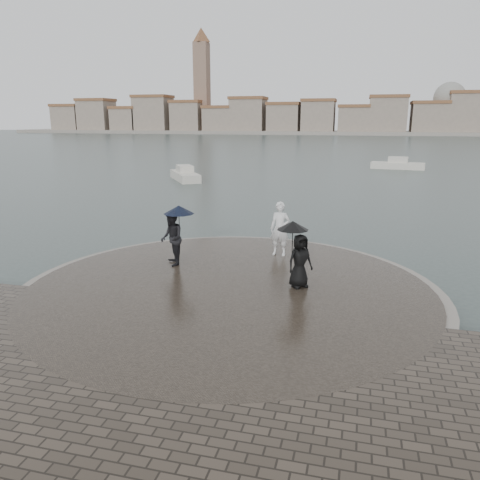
# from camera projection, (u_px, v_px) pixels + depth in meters

# --- Properties ---
(ground) EXTENTS (400.00, 400.00, 0.00)m
(ground) POSITION_uv_depth(u_px,v_px,m) (188.00, 352.00, 10.68)
(ground) COLOR #2B3835
(ground) RESTS_ON ground
(kerb_ring) EXTENTS (12.50, 12.50, 0.32)m
(kerb_ring) POSITION_uv_depth(u_px,v_px,m) (229.00, 292.00, 13.92)
(kerb_ring) COLOR gray
(kerb_ring) RESTS_ON ground
(quay_tip) EXTENTS (11.90, 11.90, 0.36)m
(quay_tip) POSITION_uv_depth(u_px,v_px,m) (229.00, 292.00, 13.92)
(quay_tip) COLOR #2D261E
(quay_tip) RESTS_ON ground
(statue) EXTENTS (0.76, 0.54, 1.96)m
(statue) POSITION_uv_depth(u_px,v_px,m) (280.00, 229.00, 16.83)
(statue) COLOR white
(statue) RESTS_ON quay_tip
(visitor_left) EXTENTS (1.29, 1.18, 2.04)m
(visitor_left) POSITION_uv_depth(u_px,v_px,m) (173.00, 233.00, 15.65)
(visitor_left) COLOR black
(visitor_left) RESTS_ON quay_tip
(visitor_right) EXTENTS (1.18, 1.01, 1.95)m
(visitor_right) POSITION_uv_depth(u_px,v_px,m) (298.00, 251.00, 13.60)
(visitor_right) COLOR black
(visitor_right) RESTS_ON quay_tip
(far_skyline) EXTENTS (260.00, 20.00, 37.00)m
(far_skyline) POSITION_uv_depth(u_px,v_px,m) (335.00, 118.00, 161.46)
(far_skyline) COLOR gray
(far_skyline) RESTS_ON ground
(boats) EXTENTS (35.44, 18.56, 1.50)m
(boats) POSITION_uv_depth(u_px,v_px,m) (378.00, 172.00, 43.62)
(boats) COLOR beige
(boats) RESTS_ON ground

